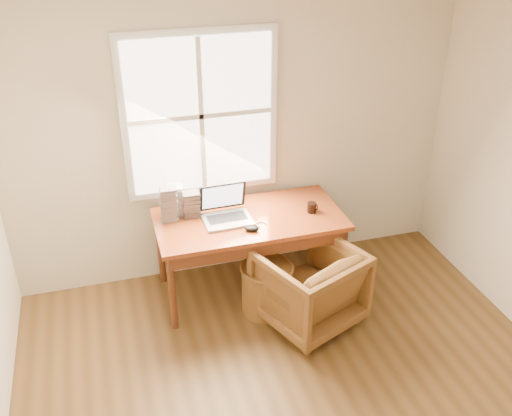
{
  "coord_description": "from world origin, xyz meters",
  "views": [
    {
      "loc": [
        -1.12,
        -2.24,
        3.19
      ],
      "look_at": [
        0.02,
        1.65,
        0.92
      ],
      "focal_mm": 40.0,
      "sensor_mm": 36.0,
      "label": 1
    }
  ],
  "objects_px": {
    "laptop": "(227,204)",
    "cd_stack_a": "(175,201)",
    "desk": "(249,219)",
    "wicker_stool": "(267,289)",
    "coffee_mug": "(312,207)",
    "armchair": "(309,286)"
  },
  "relations": [
    {
      "from": "desk",
      "to": "wicker_stool",
      "type": "distance_m",
      "value": 0.61
    },
    {
      "from": "coffee_mug",
      "to": "wicker_stool",
      "type": "bearing_deg",
      "value": -147.17
    },
    {
      "from": "desk",
      "to": "coffee_mug",
      "type": "distance_m",
      "value": 0.55
    },
    {
      "from": "coffee_mug",
      "to": "cd_stack_a",
      "type": "bearing_deg",
      "value": 170.36
    },
    {
      "from": "laptop",
      "to": "cd_stack_a",
      "type": "height_order",
      "value": "laptop"
    },
    {
      "from": "armchair",
      "to": "cd_stack_a",
      "type": "relative_size",
      "value": 2.85
    },
    {
      "from": "laptop",
      "to": "coffee_mug",
      "type": "bearing_deg",
      "value": -4.88
    },
    {
      "from": "desk",
      "to": "armchair",
      "type": "height_order",
      "value": "desk"
    },
    {
      "from": "desk",
      "to": "cd_stack_a",
      "type": "distance_m",
      "value": 0.65
    },
    {
      "from": "desk",
      "to": "armchair",
      "type": "xyz_separation_m",
      "value": [
        0.35,
        -0.55,
        -0.39
      ]
    },
    {
      "from": "cd_stack_a",
      "to": "wicker_stool",
      "type": "bearing_deg",
      "value": -39.65
    },
    {
      "from": "wicker_stool",
      "to": "cd_stack_a",
      "type": "bearing_deg",
      "value": 140.35
    },
    {
      "from": "desk",
      "to": "armchair",
      "type": "bearing_deg",
      "value": -57.34
    },
    {
      "from": "laptop",
      "to": "cd_stack_a",
      "type": "xyz_separation_m",
      "value": [
        -0.4,
        0.24,
        -0.03
      ]
    },
    {
      "from": "wicker_stool",
      "to": "coffee_mug",
      "type": "distance_m",
      "value": 0.79
    },
    {
      "from": "armchair",
      "to": "wicker_stool",
      "type": "xyz_separation_m",
      "value": [
        -0.29,
        0.22,
        -0.13
      ]
    },
    {
      "from": "laptop",
      "to": "coffee_mug",
      "type": "relative_size",
      "value": 5.31
    },
    {
      "from": "desk",
      "to": "coffee_mug",
      "type": "relative_size",
      "value": 18.28
    },
    {
      "from": "laptop",
      "to": "cd_stack_a",
      "type": "distance_m",
      "value": 0.46
    },
    {
      "from": "desk",
      "to": "laptop",
      "type": "relative_size",
      "value": 3.44
    },
    {
      "from": "wicker_stool",
      "to": "laptop",
      "type": "xyz_separation_m",
      "value": [
        -0.26,
        0.3,
        0.7
      ]
    },
    {
      "from": "wicker_stool",
      "to": "laptop",
      "type": "relative_size",
      "value": 0.93
    }
  ]
}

